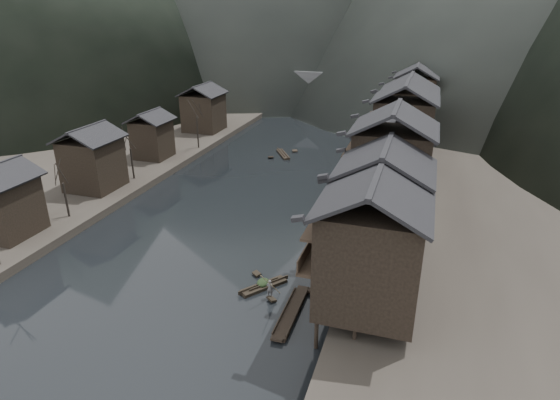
% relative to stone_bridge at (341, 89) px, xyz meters
% --- Properties ---
extents(water, '(300.00, 300.00, 0.00)m').
position_rel_stone_bridge_xyz_m(water, '(0.00, -72.00, -5.11)').
color(water, black).
rests_on(water, ground).
extents(right_bank, '(40.00, 200.00, 1.80)m').
position_rel_stone_bridge_xyz_m(right_bank, '(35.00, -32.00, -4.21)').
color(right_bank, '#2D2823').
rests_on(right_bank, ground).
extents(left_bank, '(40.00, 200.00, 1.20)m').
position_rel_stone_bridge_xyz_m(left_bank, '(-35.00, -32.00, -4.51)').
color(left_bank, '#2D2823').
rests_on(left_bank, ground).
extents(stilt_houses, '(9.00, 67.60, 15.07)m').
position_rel_stone_bridge_xyz_m(stilt_houses, '(17.28, -52.96, 3.55)').
color(stilt_houses, black).
rests_on(stilt_houses, ground).
extents(left_houses, '(8.10, 53.20, 8.73)m').
position_rel_stone_bridge_xyz_m(left_houses, '(-20.50, -51.88, 0.55)').
color(left_houses, black).
rests_on(left_houses, left_bank).
extents(bare_trees, '(3.73, 43.82, 7.46)m').
position_rel_stone_bridge_xyz_m(bare_trees, '(-17.00, -60.00, 1.10)').
color(bare_trees, black).
rests_on(bare_trees, left_bank).
extents(moored_sampans, '(3.29, 55.84, 0.47)m').
position_rel_stone_bridge_xyz_m(moored_sampans, '(11.74, -54.37, -4.91)').
color(moored_sampans, black).
rests_on(moored_sampans, water).
extents(midriver_boats, '(13.30, 46.49, 0.45)m').
position_rel_stone_bridge_xyz_m(midriver_boats, '(3.86, -16.10, -4.91)').
color(midriver_boats, black).
rests_on(midriver_boats, water).
extents(stone_bridge, '(40.00, 6.00, 9.00)m').
position_rel_stone_bridge_xyz_m(stone_bridge, '(0.00, 0.00, 0.00)').
color(stone_bridge, '#4C4C4F').
rests_on(stone_bridge, ground).
extents(hero_sampan, '(3.62, 4.36, 0.43)m').
position_rel_stone_bridge_xyz_m(hero_sampan, '(7.92, -76.16, -4.91)').
color(hero_sampan, black).
rests_on(hero_sampan, water).
extents(cargo_heap, '(1.07, 1.40, 0.64)m').
position_rel_stone_bridge_xyz_m(cargo_heap, '(7.79, -75.98, -4.35)').
color(cargo_heap, black).
rests_on(cargo_heap, hero_sampan).
extents(boatman, '(0.60, 0.39, 1.63)m').
position_rel_stone_bridge_xyz_m(boatman, '(8.96, -77.51, -3.86)').
color(boatman, '#525254').
rests_on(boatman, hero_sampan).
extents(bamboo_pole, '(1.08, 2.78, 3.52)m').
position_rel_stone_bridge_xyz_m(bamboo_pole, '(9.16, -77.51, -1.29)').
color(bamboo_pole, '#8C7A51').
rests_on(bamboo_pole, boatman).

